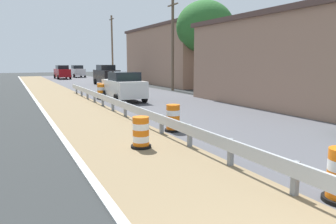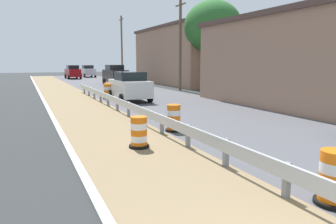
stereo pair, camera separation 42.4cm
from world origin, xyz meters
TOP-DOWN VIEW (x-y plane):
  - traffic_barrel_close at (0.70, 7.63)m, footprint 0.63×0.63m
  - traffic_barrel_mid at (2.66, 9.29)m, footprint 0.64×0.64m
  - traffic_barrel_far at (2.91, 20.75)m, footprint 0.66×0.66m
  - traffic_barrel_farther at (3.26, 22.10)m, footprint 0.69×0.69m
  - car_lead_near_lane at (4.42, 49.00)m, footprint 2.04×4.68m
  - car_trailing_near_lane at (6.97, 33.93)m, footprint 2.14×4.44m
  - car_lead_far_lane at (4.00, 19.05)m, footprint 2.09×4.19m
  - car_mid_far_lane at (7.49, 53.27)m, footprint 2.09×4.13m
  - roadside_shop_near at (13.81, 13.17)m, footprint 9.05×12.47m
  - roadside_shop_far at (15.19, 32.43)m, footprint 7.48×16.17m
  - utility_pole_mid at (10.48, 24.55)m, footprint 0.24×1.80m
  - utility_pole_far at (10.43, 42.91)m, footprint 0.24×1.80m
  - tree_roadside at (13.63, 24.25)m, footprint 5.26×5.26m

SIDE VIEW (x-z plane):
  - traffic_barrel_close at x=0.70m, z-range -0.05..0.91m
  - traffic_barrel_mid at x=2.66m, z-range -0.05..0.96m
  - traffic_barrel_farther at x=3.26m, z-range -0.05..0.97m
  - traffic_barrel_far at x=2.91m, z-range -0.05..0.99m
  - car_lead_far_lane at x=4.00m, z-range 0.00..1.93m
  - car_mid_far_lane at x=7.49m, z-range 0.00..1.96m
  - car_lead_near_lane at x=4.42m, z-range 0.00..2.03m
  - car_trailing_near_lane at x=6.97m, z-range 0.00..2.22m
  - roadside_shop_near at x=13.81m, z-range 0.01..5.33m
  - roadside_shop_far at x=15.19m, z-range 0.01..6.55m
  - utility_pole_mid at x=10.48m, z-range 0.16..8.14m
  - utility_pole_far at x=10.43m, z-range 0.16..8.99m
  - tree_roadside at x=13.63m, z-range 1.67..9.77m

